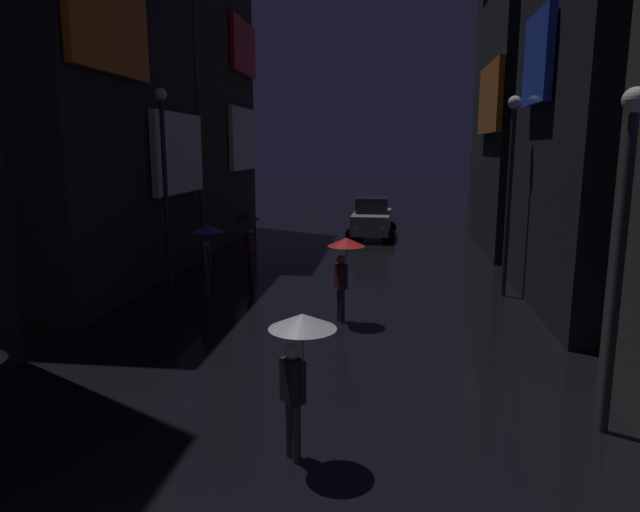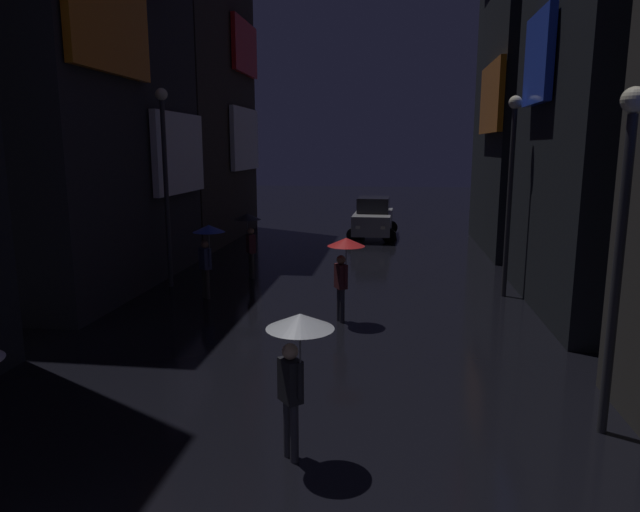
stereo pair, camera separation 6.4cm
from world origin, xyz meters
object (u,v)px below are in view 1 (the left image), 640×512
Objects in this scene: pedestrian_near_crossing_black at (248,227)px; streetlamp_left_far at (164,166)px; streetlamp_right_far at (510,174)px; pedestrian_foreground_right_clear at (299,346)px; car_distant at (372,218)px; streetlamp_right_near at (623,222)px; pedestrian_far_right_blue at (207,241)px; pedestrian_foreground_left_red at (345,256)px.

pedestrian_near_crossing_black is 3.28m from streetlamp_left_far.
streetlamp_right_far is at bearing 0.69° from streetlamp_left_far.
pedestrian_foreground_right_clear reaches higher than car_distant.
streetlamp_left_far is 12.79m from streetlamp_right_near.
streetlamp_right_near is (8.34, -6.69, 1.52)m from pedestrian_far_right_blue.
pedestrian_far_right_blue is 2.89m from streetlamp_left_far.
car_distant is (0.24, 19.90, -0.74)m from pedestrian_foreground_right_clear.
pedestrian_far_right_blue is at bearing -170.58° from streetlamp_right_far.
car_distant is 0.75× the size of streetlamp_right_far.
streetlamp_right_near is at bearing -48.53° from pedestrian_foreground_left_red.
streetlamp_left_far is at bearing 120.76° from pedestrian_foreground_right_clear.
pedestrian_foreground_right_clear is 1.00× the size of pedestrian_near_crossing_black.
pedestrian_foreground_right_clear is 4.89m from streetlamp_right_near.
streetlamp_left_far is (-5.83, -10.52, 2.75)m from car_distant.
pedestrian_far_right_blue is 0.36× the size of streetlamp_left_far.
streetlamp_right_near reaches higher than pedestrian_foreground_right_clear.
streetlamp_right_near is at bearing -38.50° from streetlamp_left_far.
streetlamp_left_far reaches higher than streetlamp_right_near.
pedestrian_foreground_left_red is (0.06, 6.35, 0.00)m from pedestrian_foreground_right_clear.
pedestrian_near_crossing_black is 0.51× the size of car_distant.
streetlamp_left_far is (-5.65, 3.03, 2.01)m from pedestrian_foreground_left_red.
streetlamp_right_near reaches higher than pedestrian_far_right_blue.
pedestrian_far_right_blue is 10.80m from streetlamp_right_near.
pedestrian_foreground_left_red is 0.42× the size of streetlamp_right_near.
streetlamp_left_far is 1.06× the size of streetlamp_right_far.
pedestrian_foreground_left_red is at bearing -52.07° from pedestrian_near_crossing_black.
pedestrian_far_right_blue is at bearing -37.35° from streetlamp_left_far.
pedestrian_far_right_blue is (-3.93, 8.11, 0.00)m from pedestrian_foreground_right_clear.
pedestrian_near_crossing_black is at bearing 80.78° from pedestrian_far_right_blue.
pedestrian_far_right_blue is (-3.99, 1.76, 0.00)m from pedestrian_foreground_left_red.
streetlamp_left_far is at bearing 142.65° from pedestrian_far_right_blue.
pedestrian_far_right_blue is at bearing 115.81° from pedestrian_foreground_right_clear.
streetlamp_right_far is (4.42, 9.50, 1.83)m from pedestrian_foreground_right_clear.
streetlamp_right_near is (4.42, 1.42, 1.52)m from pedestrian_foreground_right_clear.
streetlamp_right_near is at bearing 17.87° from pedestrian_foreground_right_clear.
pedestrian_near_crossing_black is at bearing 127.93° from pedestrian_foreground_left_red.
pedestrian_foreground_right_clear is at bearing -90.58° from pedestrian_foreground_left_red.
car_distant is 19.08m from streetlamp_right_near.
pedestrian_near_crossing_black is 0.38× the size of streetlamp_right_far.
streetlamp_right_far is at bearing 90.00° from streetlamp_right_near.
pedestrian_foreground_right_clear and pedestrian_foreground_left_red have the same top height.
car_distant is at bearing 102.73° from streetlamp_right_near.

